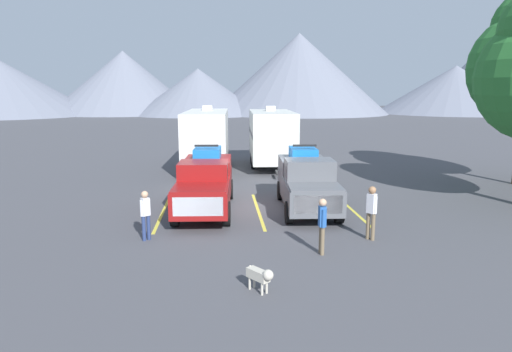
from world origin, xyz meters
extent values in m
plane|color=#47474C|center=(0.00, 0.00, 0.00)|extent=(240.00, 240.00, 0.00)
cube|color=maroon|center=(-2.08, -0.56, 0.89)|extent=(2.26, 5.95, 0.91)
cube|color=maroon|center=(-2.19, -2.66, 1.39)|extent=(1.96, 1.74, 0.08)
cube|color=maroon|center=(-2.11, -1.08, 1.70)|extent=(1.91, 1.62, 0.70)
cube|color=slate|center=(-2.14, -1.69, 1.73)|extent=(1.72, 0.29, 0.52)
cube|color=maroon|center=(-1.99, 1.02, 1.61)|extent=(2.05, 2.79, 0.52)
cube|color=silver|center=(-2.23, -3.45, 0.94)|extent=(1.66, 0.15, 0.64)
cylinder|color=black|center=(-1.29, -2.59, 0.43)|extent=(0.33, 0.88, 0.87)
cylinder|color=black|center=(-3.08, -2.50, 0.43)|extent=(0.33, 0.88, 0.87)
cylinder|color=black|center=(-1.08, 1.38, 0.43)|extent=(0.33, 0.88, 0.87)
cylinder|color=black|center=(-2.87, 1.48, 0.43)|extent=(0.33, 0.88, 0.87)
cube|color=blue|center=(-1.99, 1.02, 2.09)|extent=(1.16, 1.78, 0.45)
cylinder|color=black|center=(-1.59, 0.41, 2.08)|extent=(0.20, 0.45, 0.44)
cylinder|color=black|center=(-2.46, 0.46, 2.08)|extent=(0.20, 0.45, 0.44)
cylinder|color=black|center=(-1.52, 1.59, 2.08)|extent=(0.20, 0.45, 0.44)
cylinder|color=black|center=(-2.40, 1.64, 2.08)|extent=(0.20, 0.45, 0.44)
cube|color=black|center=(-2.02, 0.54, 2.46)|extent=(0.98, 0.13, 0.08)
cube|color=#595B60|center=(1.94, -0.75, 0.85)|extent=(2.22, 5.39, 0.90)
cube|color=#595B60|center=(1.84, -2.65, 1.35)|extent=(1.94, 1.58, 0.08)
cube|color=#595B60|center=(1.91, -1.22, 1.71)|extent=(1.89, 1.47, 0.80)
cube|color=slate|center=(1.88, -1.77, 1.75)|extent=(1.72, 0.32, 0.59)
cube|color=#595B60|center=(2.02, 0.68, 1.59)|extent=(2.03, 2.53, 0.56)
cube|color=silver|center=(1.80, -3.36, 0.90)|extent=(1.65, 0.15, 0.63)
cylinder|color=black|center=(2.73, -2.59, 0.40)|extent=(0.32, 0.82, 0.80)
cylinder|color=black|center=(0.95, -2.50, 0.40)|extent=(0.32, 0.82, 0.80)
cylinder|color=black|center=(2.93, 1.00, 0.40)|extent=(0.32, 0.82, 0.80)
cylinder|color=black|center=(1.15, 1.10, 0.40)|extent=(0.32, 0.82, 0.80)
cube|color=blue|center=(2.02, 0.68, 2.09)|extent=(1.15, 1.61, 0.45)
cylinder|color=black|center=(2.42, 0.12, 2.08)|extent=(0.20, 0.45, 0.44)
cylinder|color=black|center=(1.55, 0.17, 2.08)|extent=(0.20, 0.45, 0.44)
cylinder|color=black|center=(2.48, 1.19, 2.08)|extent=(0.20, 0.45, 0.44)
cylinder|color=black|center=(1.61, 1.24, 2.08)|extent=(0.20, 0.45, 0.44)
cube|color=black|center=(1.99, 0.24, 2.46)|extent=(0.97, 0.13, 0.08)
cube|color=gold|center=(-3.74, -0.64, 0.00)|extent=(0.12, 5.50, 0.01)
cube|color=gold|center=(0.00, -0.64, 0.00)|extent=(0.12, 5.50, 0.01)
cube|color=gold|center=(3.74, -0.64, 0.00)|extent=(0.12, 5.50, 0.01)
cube|color=white|center=(-2.21, 9.23, 2.00)|extent=(2.71, 7.94, 2.95)
cube|color=#595960|center=(-3.42, 9.28, 2.15)|extent=(0.31, 7.53, 0.24)
cube|color=silver|center=(-2.17, 10.41, 3.63)|extent=(0.63, 0.72, 0.30)
cube|color=#333333|center=(-2.39, 4.71, 0.32)|extent=(0.17, 1.20, 0.12)
cylinder|color=black|center=(-1.14, 8.25, 0.38)|extent=(0.25, 0.77, 0.76)
cylinder|color=black|center=(-3.35, 8.33, 0.38)|extent=(0.25, 0.77, 0.76)
cylinder|color=black|center=(-1.07, 10.13, 0.38)|extent=(0.25, 0.77, 0.76)
cylinder|color=black|center=(-3.28, 10.22, 0.38)|extent=(0.25, 0.77, 0.76)
cube|color=silver|center=(1.76, 9.85, 1.98)|extent=(2.81, 6.92, 2.89)
cube|color=#595960|center=(0.47, 9.90, 2.12)|extent=(0.27, 6.55, 0.24)
cube|color=silver|center=(1.80, 10.87, 3.57)|extent=(0.63, 0.72, 0.30)
cube|color=#333333|center=(1.60, 5.84, 0.32)|extent=(0.17, 1.20, 0.12)
cylinder|color=black|center=(2.90, 8.98, 0.38)|extent=(0.25, 0.77, 0.76)
cylinder|color=black|center=(0.55, 9.07, 0.38)|extent=(0.25, 0.77, 0.76)
cylinder|color=black|center=(2.96, 10.62, 0.38)|extent=(0.25, 0.77, 0.76)
cylinder|color=black|center=(0.62, 10.71, 0.38)|extent=(0.25, 0.77, 0.76)
cylinder|color=navy|center=(-3.79, -3.90, 0.40)|extent=(0.12, 0.12, 0.81)
cylinder|color=navy|center=(-3.92, -4.00, 0.40)|extent=(0.12, 0.12, 0.81)
cube|color=silver|center=(-3.85, -3.95, 1.10)|extent=(0.30, 0.29, 0.57)
sphere|color=tan|center=(-3.85, -3.95, 1.49)|extent=(0.22, 0.22, 0.22)
cylinder|color=silver|center=(-3.75, -3.88, 1.07)|extent=(0.09, 0.09, 0.52)
cylinder|color=silver|center=(-3.95, -4.03, 1.07)|extent=(0.09, 0.09, 0.52)
cylinder|color=#726047|center=(3.31, -4.55, 0.44)|extent=(0.13, 0.13, 0.88)
cylinder|color=#726047|center=(3.20, -4.41, 0.44)|extent=(0.13, 0.13, 0.88)
cube|color=silver|center=(3.25, -4.48, 1.19)|extent=(0.32, 0.33, 0.62)
sphere|color=#9E704C|center=(3.25, -4.48, 1.62)|extent=(0.24, 0.24, 0.24)
cylinder|color=silver|center=(3.34, -4.59, 1.16)|extent=(0.10, 0.10, 0.56)
cylinder|color=silver|center=(3.17, -4.37, 1.16)|extent=(0.10, 0.10, 0.56)
cylinder|color=#726047|center=(1.41, -5.70, 0.42)|extent=(0.12, 0.12, 0.83)
cylinder|color=#726047|center=(1.41, -5.53, 0.42)|extent=(0.12, 0.12, 0.83)
cube|color=#2659A5|center=(1.41, -5.62, 1.13)|extent=(0.20, 0.25, 0.59)
sphere|color=tan|center=(1.41, -5.62, 1.54)|extent=(0.23, 0.23, 0.23)
cylinder|color=#2659A5|center=(1.42, -5.75, 1.10)|extent=(0.10, 0.10, 0.53)
cylinder|color=#2659A5|center=(1.41, -5.48, 1.10)|extent=(0.10, 0.10, 0.53)
cube|color=beige|center=(-0.64, -7.95, 0.42)|extent=(0.55, 0.62, 0.23)
sphere|color=beige|center=(-0.44, -8.21, 0.51)|extent=(0.26, 0.26, 0.26)
cylinder|color=beige|center=(-0.85, -7.68, 0.46)|extent=(0.13, 0.15, 0.20)
cylinder|color=beige|center=(-0.45, -8.07, 0.15)|extent=(0.06, 0.06, 0.30)
cylinder|color=beige|center=(-0.57, -8.16, 0.15)|extent=(0.06, 0.06, 0.30)
cylinder|color=beige|center=(-0.72, -7.73, 0.15)|extent=(0.06, 0.06, 0.30)
cylinder|color=beige|center=(-0.83, -7.82, 0.15)|extent=(0.06, 0.06, 0.30)
cone|color=slate|center=(-20.91, 79.58, 6.35)|extent=(30.66, 30.66, 12.70)
cone|color=slate|center=(-5.31, 72.28, 4.44)|extent=(25.47, 25.47, 8.88)
cone|color=slate|center=(15.07, 75.57, 8.05)|extent=(36.29, 36.29, 16.10)
cone|color=slate|center=(47.76, 73.99, 4.88)|extent=(32.03, 32.03, 9.75)
cone|color=slate|center=(59.40, 77.25, 8.92)|extent=(33.60, 33.60, 17.83)
camera|label=1|loc=(-1.52, -17.91, 4.69)|focal=31.67mm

